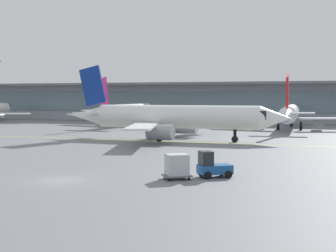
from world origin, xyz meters
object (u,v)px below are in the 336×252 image
at_px(taxiing_regional_jet, 175,117).
at_px(cargo_dolly_lead, 177,166).
at_px(gate_airplane_2, 290,114).
at_px(baggage_tug, 212,166).
at_px(gate_airplane_1, 128,112).

xyz_separation_m(taxiing_regional_jet, cargo_dolly_lead, (10.22, -31.44, -2.24)).
relative_size(gate_airplane_2, cargo_dolly_lead, 11.49).
xyz_separation_m(baggage_tug, cargo_dolly_lead, (-2.40, -1.63, 0.16)).
relative_size(gate_airplane_2, taxiing_regional_jet, 0.91).
height_order(gate_airplane_1, gate_airplane_2, gate_airplane_2).
bearing_deg(taxiing_regional_jet, cargo_dolly_lead, -71.24).
xyz_separation_m(gate_airplane_2, baggage_tug, (-1.18, -57.94, -2.12)).
relative_size(gate_airplane_1, taxiing_regional_jet, 0.91).
height_order(taxiing_regional_jet, baggage_tug, taxiing_regional_jet).
relative_size(baggage_tug, cargo_dolly_lead, 1.11).
bearing_deg(cargo_dolly_lead, gate_airplane_2, 52.30).
bearing_deg(gate_airplane_2, baggage_tug, 176.40).
xyz_separation_m(gate_airplane_1, baggage_tug, (32.62, -59.81, -2.12)).
xyz_separation_m(gate_airplane_1, taxiing_regional_jet, (20.00, -30.01, 0.29)).
height_order(gate_airplane_2, baggage_tug, gate_airplane_2).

